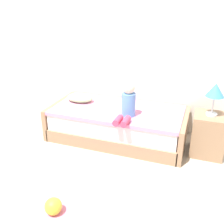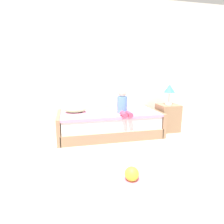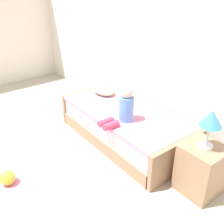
{
  "view_description": "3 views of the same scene",
  "coord_description": "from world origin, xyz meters",
  "px_view_note": "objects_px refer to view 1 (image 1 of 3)",
  "views": [
    {
      "loc": [
        1.12,
        -1.49,
        2.02
      ],
      "look_at": [
        -0.05,
        1.75,
        0.55
      ],
      "focal_mm": 41.51,
      "sensor_mm": 36.0,
      "label": 1
    },
    {
      "loc": [
        -0.87,
        -1.8,
        1.35
      ],
      "look_at": [
        -0.05,
        1.75,
        0.55
      ],
      "focal_mm": 30.64,
      "sensor_mm": 36.0,
      "label": 2
    },
    {
      "loc": [
        2.54,
        -0.22,
        2.25
      ],
      "look_at": [
        -0.05,
        1.75,
        0.55
      ],
      "focal_mm": 42.0,
      "sensor_mm": 36.0,
      "label": 3
    }
  ],
  "objects_px": {
    "nightstand": "(208,135)",
    "child_figure": "(127,103)",
    "table_lamp": "(215,92)",
    "toy_ball": "(53,206)",
    "bed": "(117,124)",
    "pillow": "(80,98)"
  },
  "relations": [
    {
      "from": "nightstand",
      "to": "child_figure",
      "type": "relative_size",
      "value": 1.18
    },
    {
      "from": "table_lamp",
      "to": "toy_ball",
      "type": "bearing_deg",
      "value": -129.52
    },
    {
      "from": "bed",
      "to": "child_figure",
      "type": "relative_size",
      "value": 4.14
    },
    {
      "from": "pillow",
      "to": "toy_ball",
      "type": "height_order",
      "value": "pillow"
    },
    {
      "from": "child_figure",
      "to": "toy_ball",
      "type": "relative_size",
      "value": 2.82
    },
    {
      "from": "bed",
      "to": "table_lamp",
      "type": "distance_m",
      "value": 1.52
    },
    {
      "from": "nightstand",
      "to": "pillow",
      "type": "distance_m",
      "value": 2.06
    },
    {
      "from": "pillow",
      "to": "table_lamp",
      "type": "bearing_deg",
      "value": -2.91
    },
    {
      "from": "bed",
      "to": "toy_ball",
      "type": "bearing_deg",
      "value": -93.15
    },
    {
      "from": "table_lamp",
      "to": "child_figure",
      "type": "height_order",
      "value": "table_lamp"
    },
    {
      "from": "table_lamp",
      "to": "toy_ball",
      "type": "relative_size",
      "value": 2.48
    },
    {
      "from": "child_figure",
      "to": "pillow",
      "type": "relative_size",
      "value": 1.16
    },
    {
      "from": "table_lamp",
      "to": "pillow",
      "type": "height_order",
      "value": "table_lamp"
    },
    {
      "from": "bed",
      "to": "child_figure",
      "type": "distance_m",
      "value": 0.56
    },
    {
      "from": "table_lamp",
      "to": "bed",
      "type": "bearing_deg",
      "value": 179.85
    },
    {
      "from": "nightstand",
      "to": "pillow",
      "type": "xyz_separation_m",
      "value": [
        -2.04,
        0.1,
        0.26
      ]
    },
    {
      "from": "nightstand",
      "to": "toy_ball",
      "type": "distance_m",
      "value": 2.28
    },
    {
      "from": "child_figure",
      "to": "pillow",
      "type": "height_order",
      "value": "child_figure"
    },
    {
      "from": "bed",
      "to": "nightstand",
      "type": "height_order",
      "value": "nightstand"
    },
    {
      "from": "pillow",
      "to": "toy_ball",
      "type": "bearing_deg",
      "value": -72.3
    },
    {
      "from": "bed",
      "to": "nightstand",
      "type": "xyz_separation_m",
      "value": [
        1.35,
        -0.0,
        0.05
      ]
    },
    {
      "from": "bed",
      "to": "pillow",
      "type": "height_order",
      "value": "pillow"
    }
  ]
}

